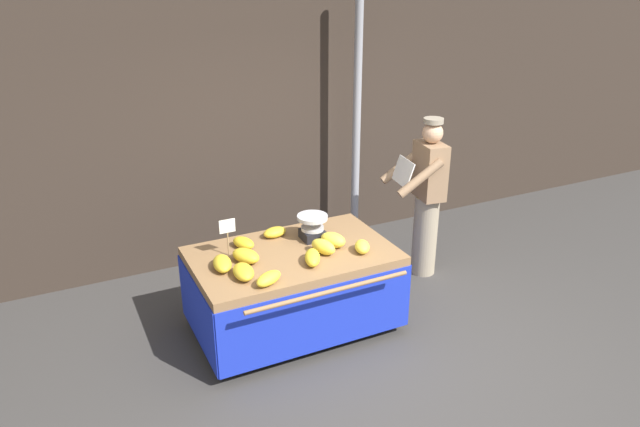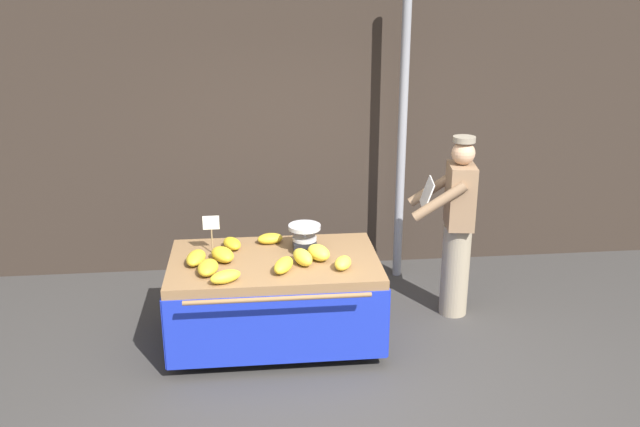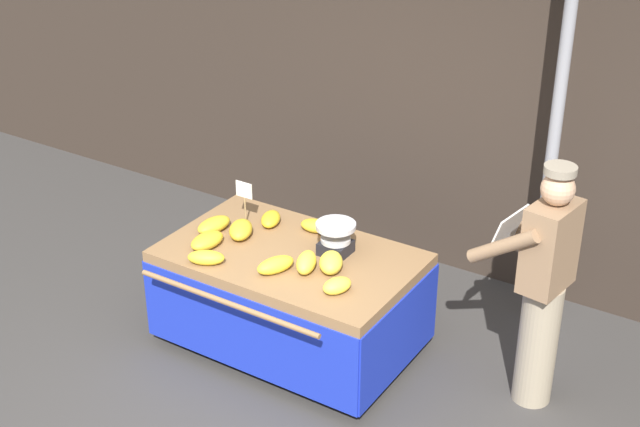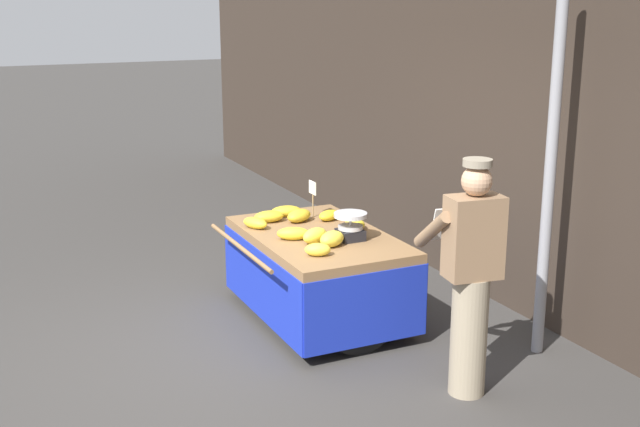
{
  "view_description": "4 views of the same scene",
  "coord_description": "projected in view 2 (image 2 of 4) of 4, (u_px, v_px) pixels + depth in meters",
  "views": [
    {
      "loc": [
        -2.29,
        -3.31,
        3.13
      ],
      "look_at": [
        -0.25,
        0.85,
        1.17
      ],
      "focal_mm": 33.37,
      "sensor_mm": 36.0,
      "label": 1
    },
    {
      "loc": [
        -0.62,
        -4.32,
        3.02
      ],
      "look_at": [
        -0.05,
        1.02,
        1.17
      ],
      "focal_mm": 38.23,
      "sensor_mm": 36.0,
      "label": 2
    },
    {
      "loc": [
        2.67,
        -3.51,
        3.89
      ],
      "look_at": [
        -0.29,
        1.14,
        1.07
      ],
      "focal_mm": 50.61,
      "sensor_mm": 36.0,
      "label": 3
    },
    {
      "loc": [
        5.62,
        -1.86,
        2.77
      ],
      "look_at": [
        -0.22,
        0.9,
        1.03
      ],
      "focal_mm": 45.54,
      "sensor_mm": 36.0,
      "label": 4
    }
  ],
  "objects": [
    {
      "name": "banana_cart",
      "position": [
        275.0,
        281.0,
        5.81
      ],
      "size": [
        1.79,
        1.29,
        0.78
      ],
      "color": "olive",
      "rests_on": "ground"
    },
    {
      "name": "banana_bunch_3",
      "position": [
        343.0,
        263.0,
        5.53
      ],
      "size": [
        0.2,
        0.24,
        0.1
      ],
      "primitive_type": "ellipsoid",
      "rotation": [
        0.0,
        0.0,
        2.73
      ],
      "color": "yellow",
      "rests_on": "banana_cart"
    },
    {
      "name": "banana_bunch_8",
      "position": [
        208.0,
        268.0,
        5.44
      ],
      "size": [
        0.19,
        0.29,
        0.1
      ],
      "primitive_type": "ellipsoid",
      "rotation": [
        0.0,
        0.0,
        3.05
      ],
      "color": "gold",
      "rests_on": "banana_cart"
    },
    {
      "name": "price_sign",
      "position": [
        211.0,
        226.0,
        5.78
      ],
      "size": [
        0.14,
        0.01,
        0.34
      ],
      "color": "#997A51",
      "rests_on": "banana_cart"
    },
    {
      "name": "ground_plane",
      "position": [
        341.0,
        404.0,
        5.11
      ],
      "size": [
        60.0,
        60.0,
        0.0
      ],
      "primitive_type": "plane",
      "color": "#383533"
    },
    {
      "name": "banana_bunch_2",
      "position": [
        196.0,
        258.0,
        5.63
      ],
      "size": [
        0.2,
        0.31,
        0.1
      ],
      "primitive_type": "ellipsoid",
      "rotation": [
        0.0,
        0.0,
        2.97
      ],
      "color": "gold",
      "rests_on": "banana_cart"
    },
    {
      "name": "banana_bunch_7",
      "position": [
        270.0,
        239.0,
        6.07
      ],
      "size": [
        0.25,
        0.17,
        0.09
      ],
      "primitive_type": "ellipsoid",
      "rotation": [
        0.0,
        0.0,
        1.72
      ],
      "color": "gold",
      "rests_on": "banana_cart"
    },
    {
      "name": "street_pole",
      "position": [
        402.0,
        136.0,
        6.86
      ],
      "size": [
        0.09,
        0.09,
        3.05
      ],
      "primitive_type": "cylinder",
      "color": "gray",
      "rests_on": "ground"
    },
    {
      "name": "banana_bunch_6",
      "position": [
        319.0,
        253.0,
        5.71
      ],
      "size": [
        0.25,
        0.29,
        0.13
      ],
      "primitive_type": "ellipsoid",
      "rotation": [
        0.0,
        0.0,
        0.47
      ],
      "color": "yellow",
      "rests_on": "banana_cart"
    },
    {
      "name": "back_wall",
      "position": [
        307.0,
        82.0,
        7.08
      ],
      "size": [
        16.0,
        0.24,
        4.02
      ],
      "primitive_type": "cube",
      "color": "#332821",
      "rests_on": "ground"
    },
    {
      "name": "vendor_person",
      "position": [
        456.0,
        226.0,
        6.23
      ],
      "size": [
        0.62,
        0.57,
        1.71
      ],
      "color": "gray",
      "rests_on": "ground"
    },
    {
      "name": "banana_bunch_1",
      "position": [
        223.0,
        254.0,
        5.69
      ],
      "size": [
        0.27,
        0.31,
        0.11
      ],
      "primitive_type": "ellipsoid",
      "rotation": [
        0.0,
        0.0,
        0.47
      ],
      "color": "gold",
      "rests_on": "banana_cart"
    },
    {
      "name": "banana_bunch_9",
      "position": [
        284.0,
        265.0,
        5.48
      ],
      "size": [
        0.23,
        0.3,
        0.11
      ],
      "primitive_type": "ellipsoid",
      "rotation": [
        0.0,
        0.0,
        2.73
      ],
      "color": "yellow",
      "rests_on": "banana_cart"
    },
    {
      "name": "weighing_scale",
      "position": [
        305.0,
        238.0,
        5.89
      ],
      "size": [
        0.28,
        0.28,
        0.24
      ],
      "color": "black",
      "rests_on": "banana_cart"
    },
    {
      "name": "banana_bunch_5",
      "position": [
        225.0,
        277.0,
        5.28
      ],
      "size": [
        0.28,
        0.23,
        0.1
      ],
      "primitive_type": "ellipsoid",
      "rotation": [
        0.0,
        0.0,
        2.06
      ],
      "color": "yellow",
      "rests_on": "banana_cart"
    },
    {
      "name": "banana_bunch_4",
      "position": [
        232.0,
        244.0,
        5.95
      ],
      "size": [
        0.21,
        0.27,
        0.09
      ],
      "primitive_type": "ellipsoid",
      "rotation": [
        0.0,
        0.0,
        0.39
      ],
      "color": "gold",
      "rests_on": "banana_cart"
    },
    {
      "name": "banana_bunch_0",
      "position": [
        303.0,
        257.0,
        5.61
      ],
      "size": [
        0.21,
        0.28,
        0.13
      ],
      "primitive_type": "ellipsoid",
      "rotation": [
        0.0,
        0.0,
        0.38
      ],
      "color": "yellow",
      "rests_on": "banana_cart"
    }
  ]
}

